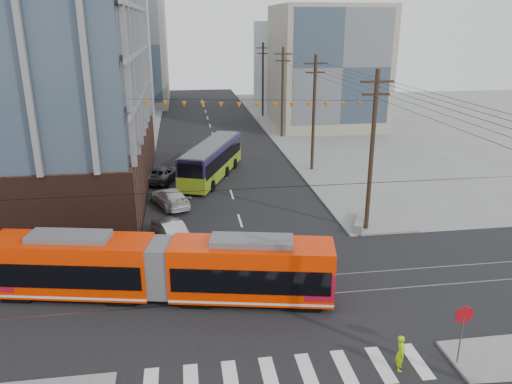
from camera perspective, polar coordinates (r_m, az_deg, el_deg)
ground at (r=24.28m, az=2.21°, el=-15.68°), size 160.00×160.00×0.00m
bg_bldg_nw_near at (r=73.00m, az=-19.46°, el=14.04°), size 18.00×16.00×18.00m
bg_bldg_ne_near at (r=70.73m, az=8.07°, el=13.96°), size 14.00×14.00×16.00m
bg_bldg_nw_far at (r=92.29m, az=-15.40°, el=15.83°), size 16.00×18.00×20.00m
bg_bldg_ne_far at (r=90.58m, az=5.66°, el=14.43°), size 16.00×16.00×14.00m
utility_pole_far at (r=77.09m, az=0.79°, el=12.65°), size 0.30×0.30×11.00m
streetcar at (r=26.51m, az=-10.76°, el=-8.58°), size 17.78×6.04×3.40m
city_bus at (r=46.47m, az=-5.08°, el=3.65°), size 6.62×11.86×3.33m
parked_car_silver at (r=33.90m, az=-9.83°, el=-4.18°), size 2.71×4.32×1.34m
parked_car_white at (r=39.76m, az=-9.82°, el=-0.63°), size 3.64×5.24×1.41m
parked_car_grey at (r=46.21m, az=-10.62°, el=2.06°), size 3.74×5.48×1.39m
pedestrian at (r=22.45m, az=16.21°, el=-17.24°), size 0.56×0.68×1.61m
stop_sign at (r=23.14m, az=22.34°, el=-15.20°), size 0.82×0.82×2.68m
jersey_barrier at (r=36.17m, az=11.80°, el=-3.33°), size 2.27×3.64×0.73m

